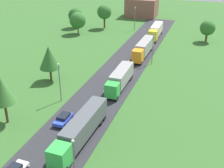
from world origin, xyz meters
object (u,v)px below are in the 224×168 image
(truck_lead, at_px, (81,128))
(lamppost_second, at_px, (60,80))
(truck_second, at_px, (120,78))
(tree_elm, at_px, (75,16))
(lamppost_fourth, at_px, (135,17))
(tree_birch, at_px, (78,20))
(truck_third, at_px, (144,48))
(tree_lime, at_px, (2,90))
(lamppost_third, at_px, (153,47))
(lamppost_lead, at_px, (74,164))
(tree_oak, at_px, (104,12))
(tree_pine, at_px, (208,28))
(distant_building, at_px, (142,7))
(truck_fourth, at_px, (156,31))
(car_second, at_px, (63,119))
(tree_ash, at_px, (49,58))

(truck_lead, height_order, lamppost_second, lamppost_second)
(truck_second, distance_m, tree_elm, 48.85)
(lamppost_fourth, distance_m, tree_birch, 18.87)
(truck_second, distance_m, tree_birch, 41.24)
(truck_third, height_order, tree_lime, tree_lime)
(lamppost_third, xyz_separation_m, tree_lime, (-16.89, -32.87, 1.49))
(truck_second, distance_m, lamppost_lead, 28.13)
(lamppost_second, height_order, tree_oak, tree_oak)
(lamppost_third, bearing_deg, lamppost_second, -117.06)
(tree_pine, height_order, tree_elm, tree_elm)
(truck_second, xyz_separation_m, lamppost_second, (-8.69, -8.66, 2.06))
(lamppost_fourth, bearing_deg, distant_building, 97.36)
(truck_second, relative_size, tree_oak, 1.48)
(lamppost_lead, bearing_deg, truck_second, 97.00)
(lamppost_third, distance_m, tree_elm, 40.31)
(truck_lead, bearing_deg, lamppost_third, 84.26)
(truck_second, bearing_deg, truck_third, 89.60)
(tree_oak, height_order, tree_elm, tree_oak)
(truck_lead, bearing_deg, tree_birch, 115.43)
(truck_fourth, relative_size, lamppost_third, 1.64)
(lamppost_second, xyz_separation_m, tree_pine, (23.49, 46.43, -0.10))
(truck_second, bearing_deg, lamppost_fourth, 101.24)
(tree_lime, height_order, distant_building, tree_lime)
(lamppost_lead, bearing_deg, lamppost_third, 90.10)
(truck_lead, xyz_separation_m, tree_oak, (-18.96, 60.94, 3.30))
(lamppost_lead, height_order, tree_oak, tree_oak)
(truck_lead, distance_m, car_second, 6.10)
(car_second, distance_m, lamppost_second, 8.30)
(lamppost_second, xyz_separation_m, tree_oak, (-10.30, 50.93, 1.32))
(lamppost_fourth, bearing_deg, tree_birch, -148.42)
(tree_oak, bearing_deg, car_second, -76.13)
(truck_second, distance_m, lamppost_fourth, 43.80)
(truck_second, distance_m, distant_building, 64.77)
(distant_building, bearing_deg, tree_elm, -125.58)
(truck_lead, distance_m, tree_elm, 64.90)
(truck_fourth, relative_size, lamppost_second, 1.71)
(truck_fourth, distance_m, lamppost_second, 46.40)
(tree_lime, bearing_deg, lamppost_second, 62.46)
(truck_third, height_order, lamppost_lead, lamppost_lead)
(tree_elm, bearing_deg, distant_building, 54.42)
(truck_second, bearing_deg, lamppost_third, 77.35)
(truck_lead, relative_size, truck_third, 1.08)
(distant_building, bearing_deg, truck_fourth, -67.64)
(truck_second, xyz_separation_m, truck_third, (0.14, 19.48, 0.09))
(truck_lead, distance_m, truck_second, 18.67)
(lamppost_fourth, height_order, tree_birch, lamppost_fourth)
(tree_lime, xyz_separation_m, distant_building, (2.32, 81.74, -2.28))
(tree_pine, bearing_deg, lamppost_second, -116.84)
(lamppost_lead, distance_m, tree_elm, 74.62)
(truck_lead, height_order, tree_ash, tree_ash)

